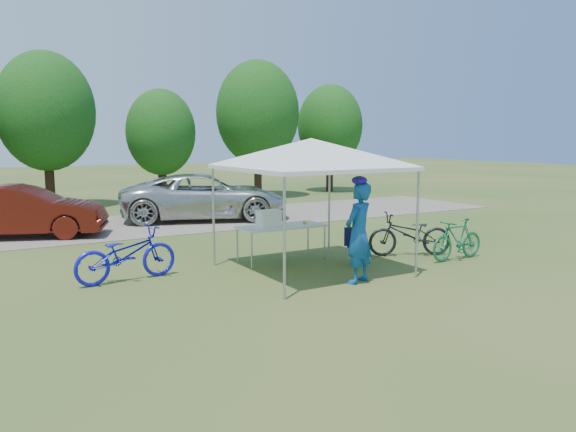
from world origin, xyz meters
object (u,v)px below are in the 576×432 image
Objects in this scene: folding_table at (282,227)px; bike_dark at (410,234)px; minivan at (205,197)px; folding_chair at (356,243)px; bike_green at (457,239)px; sedan at (22,211)px; cyclist at (359,233)px; cooler at (269,218)px; bike_blue at (126,254)px.

folding_table is 3.05m from bike_dark.
folding_chair is at bearing -158.53° from minivan.
bike_green is at bearing -0.01° from folding_chair.
bike_dark is at bearing -113.34° from sedan.
bike_green is at bearing 60.30° from bike_dark.
sedan is at bearing -83.33° from cyclist.
minivan is 5.67m from sedan.
minivan reaches higher than bike_green.
minivan reaches higher than folding_table.
bike_dark reaches higher than bike_green.
folding_table is at bearing -120.53° from bike_green.
folding_table is at bearing -168.43° from minivan.
cooler is at bearing -171.07° from minivan.
cyclist is 0.98× the size of bike_dark.
bike_green is 0.28× the size of minivan.
folding_chair is 1.63m from bike_dark.
bike_dark is (2.86, -1.04, -0.25)m from folding_table.
bike_green is 0.80× the size of bike_dark.
cooler is at bearing -96.71° from bike_blue.
bike_green is at bearing -144.41° from minivan.
cyclist reaches higher than bike_dark.
cooler is at bearing -83.15° from bike_dark.
cyclist is (0.63, -2.38, -0.03)m from cooler.
sedan reaches higher than bike_green.
cyclist is at bearing -37.32° from bike_dark.
minivan is (0.99, 6.86, 0.03)m from folding_table.
bike_blue is at bearing -106.97° from bike_green.
minivan reaches higher than cooler.
sedan is (-5.87, 7.33, 0.26)m from folding_chair.
folding_table is 1.69m from folding_chair.
minivan is (1.31, 6.86, -0.20)m from cooler.
cooler is 0.26× the size of bike_dark.
cooler is 3.38m from bike_dark.
cyclist is at bearing -83.26° from bike_green.
folding_table is 3.90× the size of cooler.
cyclist is at bearing -75.30° from cooler.
bike_dark is (-0.62, 0.87, 0.05)m from bike_green.
folding_chair is 4.81m from bike_blue.
cyclist is 3.25m from bike_green.
folding_chair is at bearing -120.65° from sedan.
cooler reaches higher than folding_table.
cyclist is 2.92m from bike_dark.
folding_table is 2.41m from cyclist.
bike_dark is 0.45× the size of sedan.
sedan reaches higher than bike_dark.
sedan is (-8.12, 8.11, 0.27)m from bike_green.
folding_chair is at bearing -62.05° from bike_dark.
folding_table is 3.46m from bike_blue.
cooler reaches higher than folding_chair.
bike_green is (3.80, -1.91, -0.52)m from cooler.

